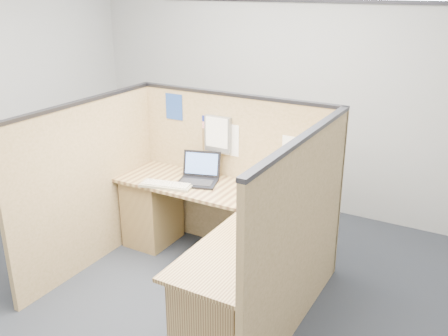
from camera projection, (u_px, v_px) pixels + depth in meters
The scene contains 13 objects.
floor at pixel (177, 296), 4.16m from camera, with size 5.00×5.00×0.00m, color black.
wall_back at pixel (289, 84), 5.50m from camera, with size 5.00×5.00×0.00m, color #A2A5A7.
cubicle_partitions at pixel (203, 194), 4.24m from camera, with size 2.06×1.83×1.53m.
l_desk at pixel (213, 245), 4.17m from camera, with size 1.95×1.75×0.73m.
laptop at pixel (201, 175), 4.59m from camera, with size 0.41×0.43×0.25m.
keyboard at pixel (166, 185), 4.48m from camera, with size 0.50×0.26×0.03m.
mouse at pixel (283, 211), 3.97m from camera, with size 0.10×0.06×0.04m, color #B5B5B9.
hand_forearm at pixel (277, 216), 3.85m from camera, with size 0.11×0.37×0.08m.
blue_poster at pixel (174, 107), 4.78m from camera, with size 0.19×0.00×0.25m, color navy.
american_flag at pixel (209, 124), 4.63m from camera, with size 0.20×0.01×0.34m.
file_holder at pixel (218, 134), 4.60m from camera, with size 0.26×0.05×0.34m.
paper_left at pixel (228, 140), 4.60m from camera, with size 0.23×0.00×0.30m, color white.
paper_right at pixel (293, 152), 4.30m from camera, with size 0.21×0.00×0.27m, color white.
Camera 1 is at (2.08, -2.87, 2.46)m, focal length 40.00 mm.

